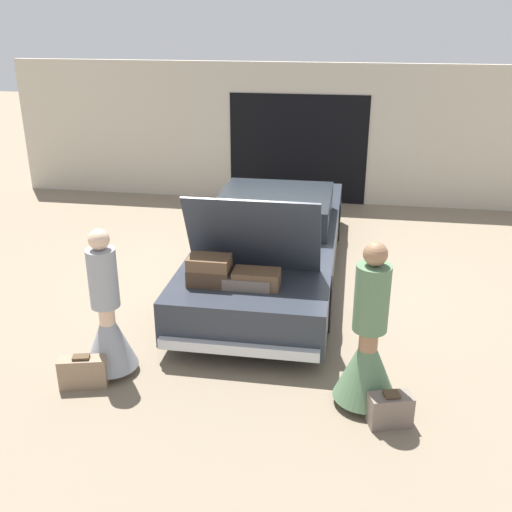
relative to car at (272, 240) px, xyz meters
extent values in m
plane|color=#7F705B|center=(0.00, 0.00, -0.55)|extent=(40.00, 40.00, 0.00)
cube|color=beige|center=(0.00, 3.89, 0.85)|extent=(12.00, 0.12, 2.80)
cube|color=black|center=(0.00, 3.82, 0.55)|extent=(2.80, 0.02, 2.20)
cube|color=#2D333D|center=(0.00, 0.00, -0.09)|extent=(1.90, 5.31, 0.56)
cube|color=#1E2328|center=(0.00, 0.32, 0.41)|extent=(1.67, 1.70, 0.43)
cylinder|color=black|center=(-0.88, 1.64, -0.19)|extent=(0.18, 0.71, 0.71)
cylinder|color=black|center=(0.88, 1.64, -0.19)|extent=(0.18, 0.71, 0.71)
cylinder|color=black|center=(-0.88, -1.60, -0.19)|extent=(0.18, 0.71, 0.71)
cylinder|color=black|center=(0.88, -1.60, -0.19)|extent=(0.18, 0.71, 0.71)
cube|color=silver|center=(0.00, -2.70, -0.27)|extent=(1.80, 0.10, 0.12)
cube|color=#2D333D|center=(0.00, -1.70, 0.70)|extent=(1.61, 0.49, 1.03)
cube|color=#473323|center=(-0.46, -2.04, 0.29)|extent=(0.50, 0.33, 0.20)
cube|color=brown|center=(0.10, -2.04, 0.29)|extent=(0.54, 0.30, 0.21)
cube|color=brown|center=(-0.46, -2.04, 0.46)|extent=(0.49, 0.33, 0.14)
cube|color=#75665B|center=(0.00, -2.04, 0.26)|extent=(0.56, 0.34, 0.14)
cylinder|color=beige|center=(-1.38, -2.93, -0.14)|extent=(0.17, 0.17, 0.81)
cone|color=#9399A3|center=(-1.38, -2.93, -0.10)|extent=(0.59, 0.59, 0.73)
cylinder|color=#9399A3|center=(-1.38, -2.93, 0.59)|extent=(0.31, 0.31, 0.64)
sphere|color=beige|center=(-1.38, -2.93, 1.02)|extent=(0.22, 0.22, 0.22)
cylinder|color=#997051|center=(1.38, -3.06, -0.12)|extent=(0.19, 0.19, 0.85)
cone|color=#567A56|center=(1.38, -3.06, -0.08)|extent=(0.64, 0.64, 0.77)
cylinder|color=#567A56|center=(1.38, -3.06, 0.64)|extent=(0.34, 0.34, 0.68)
sphere|color=#997051|center=(1.38, -3.06, 1.10)|extent=(0.23, 0.23, 0.23)
cube|color=#8C7259|center=(-1.56, -3.25, -0.38)|extent=(0.52, 0.29, 0.34)
cube|color=#4C3823|center=(-1.56, -3.25, -0.19)|extent=(0.19, 0.14, 0.02)
cube|color=#75665B|center=(1.62, -3.37, -0.38)|extent=(0.46, 0.32, 0.32)
cube|color=#4C3823|center=(1.62, -3.37, -0.20)|extent=(0.17, 0.16, 0.02)
camera|label=1|loc=(1.12, -8.28, 3.17)|focal=42.00mm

